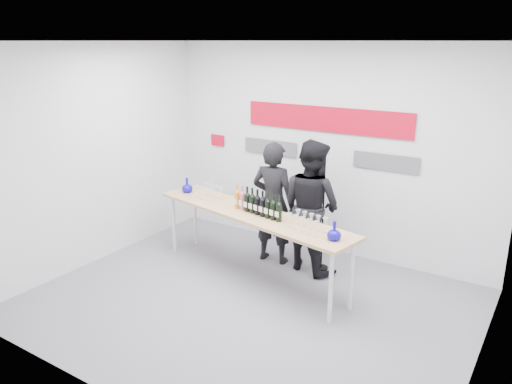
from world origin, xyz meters
TOP-DOWN VIEW (x-y plane):
  - ground at (0.00, 0.00)m, footprint 5.00×5.00m
  - back_wall at (0.00, 2.00)m, footprint 5.00×0.04m
  - signage at (-0.06, 1.97)m, footprint 3.38×0.02m
  - tasting_table at (-0.35, 0.61)m, footprint 3.07×1.18m
  - wine_bottles at (-0.25, 0.59)m, footprint 0.79×0.23m
  - decanter_left at (-1.62, 0.85)m, footprint 0.16×0.16m
  - decanter_right at (0.91, 0.34)m, footprint 0.16×0.16m
  - glasses_left at (-1.16, 0.78)m, footprint 0.39×0.28m
  - glasses_right at (0.53, 0.44)m, footprint 0.49×0.30m
  - presenter_left at (-0.39, 1.22)m, footprint 0.66×0.47m
  - presenter_right at (0.17, 1.27)m, footprint 1.03×0.90m
  - mic_stand at (0.31, 1.34)m, footprint 0.20×0.20m

SIDE VIEW (x-z plane):
  - ground at x=0.00m, z-range 0.00..0.00m
  - mic_stand at x=0.31m, z-range -0.33..1.38m
  - tasting_table at x=-0.35m, z-range 0.38..1.29m
  - presenter_left at x=-0.39m, z-range 0.00..1.71m
  - presenter_right at x=0.17m, z-range 0.00..1.79m
  - glasses_left at x=-1.16m, z-range 0.90..1.09m
  - glasses_right at x=0.53m, z-range 0.90..1.09m
  - decanter_left at x=-1.62m, z-range 0.90..1.12m
  - decanter_right at x=0.91m, z-range 0.90..1.12m
  - wine_bottles at x=-0.25m, z-range 0.90..1.23m
  - back_wall at x=0.00m, z-range 0.00..3.00m
  - signage at x=-0.06m, z-range 1.41..2.20m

